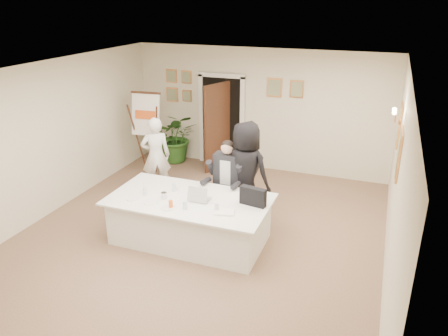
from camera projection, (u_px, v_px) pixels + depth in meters
floor at (199, 237)px, 7.49m from camera, size 7.00×7.00×0.00m
ceiling at (195, 72)px, 6.45m from camera, size 6.00×7.00×0.02m
wall_back at (259, 110)px, 10.01m from camera, size 6.00×0.10×2.80m
wall_front at (39, 289)px, 3.93m from camera, size 6.00×0.10×2.80m
wall_left at (47, 140)px, 7.95m from camera, size 0.10×7.00×2.80m
wall_right at (397, 188)px, 5.99m from camera, size 0.10×7.00×2.80m
doorway at (220, 123)px, 10.28m from camera, size 1.14×0.86×2.20m
pictures_back_wall at (226, 88)px, 10.08m from camera, size 3.40×0.06×0.80m
pictures_right_wall at (399, 138)px, 6.91m from camera, size 0.06×2.20×0.80m
wall_sconce at (397, 116)px, 6.80m from camera, size 0.20×0.30×0.24m
conference_table at (190, 219)px, 7.25m from camera, size 2.63×1.41×0.78m
seated_man at (227, 180)px, 7.86m from camera, size 0.65×0.70×1.51m
flip_chart at (149, 137)px, 9.89m from camera, size 0.66×0.44×1.87m
standing_man at (156, 156)px, 8.90m from camera, size 0.70×0.65×1.61m
standing_woman at (246, 172)px, 7.75m from camera, size 1.01×0.77×1.86m
potted_palm at (176, 137)px, 10.69m from camera, size 1.32×1.21×1.26m
laptop at (200, 192)px, 7.02m from camera, size 0.33×0.36×0.28m
laptop_bag at (253, 196)px, 6.83m from camera, size 0.44×0.19×0.30m
paper_stack at (224, 212)px, 6.63m from camera, size 0.34×0.27×0.03m
plate_left at (133, 198)px, 7.10m from camera, size 0.24×0.24×0.01m
plate_mid at (151, 202)px, 6.96m from camera, size 0.30×0.30×0.01m
plate_near at (168, 208)px, 6.79m from camera, size 0.24×0.24×0.01m
glass_a at (145, 191)px, 7.21m from camera, size 0.06×0.06×0.14m
glass_b at (185, 205)px, 6.73m from camera, size 0.09×0.09×0.14m
glass_c at (217, 207)px, 6.67m from camera, size 0.07×0.07×0.14m
glass_d at (174, 187)px, 7.36m from camera, size 0.09×0.09×0.14m
oj_glass at (171, 204)px, 6.77m from camera, size 0.07×0.07×0.13m
steel_jug at (164, 196)px, 7.08m from camera, size 0.10×0.10×0.11m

